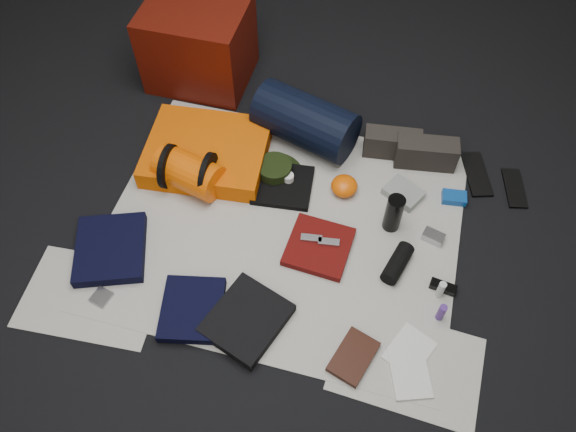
% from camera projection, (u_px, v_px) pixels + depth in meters
% --- Properties ---
extents(floor, '(4.50, 4.50, 0.02)m').
position_uv_depth(floor, '(283.00, 229.00, 2.61)').
color(floor, black).
rests_on(floor, ground).
extents(newspaper_mat, '(1.60, 1.30, 0.01)m').
position_uv_depth(newspaper_mat, '(283.00, 227.00, 2.60)').
color(newspaper_mat, beige).
rests_on(newspaper_mat, floor).
extents(newspaper_sheet_front_left, '(0.61, 0.44, 0.00)m').
position_uv_depth(newspaper_sheet_front_left, '(92.00, 296.00, 2.40)').
color(newspaper_sheet_front_left, beige).
rests_on(newspaper_sheet_front_left, floor).
extents(newspaper_sheet_front_right, '(0.60, 0.43, 0.00)m').
position_uv_depth(newspaper_sheet_front_right, '(407.00, 364.00, 2.24)').
color(newspaper_sheet_front_right, beige).
rests_on(newspaper_sheet_front_right, floor).
extents(red_cabinet, '(0.53, 0.44, 0.44)m').
position_uv_depth(red_cabinet, '(198.00, 44.00, 3.01)').
color(red_cabinet, '#4E0E05').
rests_on(red_cabinet, floor).
extents(sleeping_pad, '(0.63, 0.53, 0.11)m').
position_uv_depth(sleeping_pad, '(207.00, 152.00, 2.79)').
color(sleeping_pad, '#DD5602').
rests_on(sleeping_pad, newspaper_mat).
extents(stuff_sack, '(0.35, 0.25, 0.18)m').
position_uv_depth(stuff_sack, '(189.00, 173.00, 2.67)').
color(stuff_sack, '#DE5103').
rests_on(stuff_sack, newspaper_mat).
extents(sack_strap_left, '(0.02, 0.22, 0.22)m').
position_uv_depth(sack_strap_left, '(169.00, 166.00, 2.67)').
color(sack_strap_left, black).
rests_on(sack_strap_left, newspaper_mat).
extents(sack_strap_right, '(0.03, 0.22, 0.22)m').
position_uv_depth(sack_strap_right, '(208.00, 175.00, 2.64)').
color(sack_strap_right, black).
rests_on(sack_strap_right, newspaper_mat).
extents(navy_duffel, '(0.56, 0.40, 0.26)m').
position_uv_depth(navy_duffel, '(305.00, 121.00, 2.80)').
color(navy_duffel, black).
rests_on(navy_duffel, newspaper_mat).
extents(boonie_brim, '(0.32, 0.32, 0.01)m').
position_uv_depth(boonie_brim, '(275.00, 175.00, 2.77)').
color(boonie_brim, black).
rests_on(boonie_brim, newspaper_mat).
extents(boonie_crown, '(0.17, 0.17, 0.07)m').
position_uv_depth(boonie_crown, '(274.00, 170.00, 2.74)').
color(boonie_crown, black).
rests_on(boonie_crown, boonie_brim).
extents(hiking_boot_left, '(0.29, 0.14, 0.14)m').
position_uv_depth(hiking_boot_left, '(392.00, 143.00, 2.80)').
color(hiking_boot_left, '#28241F').
rests_on(hiking_boot_left, newspaper_mat).
extents(hiking_boot_right, '(0.31, 0.15, 0.15)m').
position_uv_depth(hiking_boot_right, '(426.00, 153.00, 2.76)').
color(hiking_boot_right, '#28241F').
rests_on(hiking_boot_right, newspaper_mat).
extents(flip_flop_left, '(0.18, 0.29, 0.02)m').
position_uv_depth(flip_flop_left, '(476.00, 174.00, 2.78)').
color(flip_flop_left, black).
rests_on(flip_flop_left, floor).
extents(flip_flop_right, '(0.13, 0.25, 0.01)m').
position_uv_depth(flip_flop_right, '(514.00, 188.00, 2.73)').
color(flip_flop_right, black).
rests_on(flip_flop_right, floor).
extents(trousers_navy_a, '(0.40, 0.43, 0.05)m').
position_uv_depth(trousers_navy_a, '(111.00, 249.00, 2.50)').
color(trousers_navy_a, black).
rests_on(trousers_navy_a, newspaper_mat).
extents(trousers_navy_b, '(0.31, 0.33, 0.05)m').
position_uv_depth(trousers_navy_b, '(192.00, 309.00, 2.34)').
color(trousers_navy_b, black).
rests_on(trousers_navy_b, newspaper_mat).
extents(trousers_charcoal, '(0.37, 0.39, 0.05)m').
position_uv_depth(trousers_charcoal, '(247.00, 320.00, 2.31)').
color(trousers_charcoal, black).
rests_on(trousers_charcoal, newspaper_mat).
extents(black_tshirt, '(0.31, 0.29, 0.03)m').
position_uv_depth(black_tshirt, '(283.00, 185.00, 2.72)').
color(black_tshirt, black).
rests_on(black_tshirt, newspaper_mat).
extents(red_shirt, '(0.29, 0.29, 0.04)m').
position_uv_depth(red_shirt, '(319.00, 247.00, 2.52)').
color(red_shirt, '#510B08').
rests_on(red_shirt, newspaper_mat).
extents(orange_stuff_sack, '(0.17, 0.17, 0.08)m').
position_uv_depth(orange_stuff_sack, '(344.00, 186.00, 2.68)').
color(orange_stuff_sack, '#DE5103').
rests_on(orange_stuff_sack, newspaper_mat).
extents(first_aid_pouch, '(0.21, 0.20, 0.04)m').
position_uv_depth(first_aid_pouch, '(403.00, 193.00, 2.69)').
color(first_aid_pouch, gray).
rests_on(first_aid_pouch, newspaper_mat).
extents(water_bottle, '(0.08, 0.08, 0.20)m').
position_uv_depth(water_bottle, '(394.00, 213.00, 2.52)').
color(water_bottle, black).
rests_on(water_bottle, newspaper_mat).
extents(speaker, '(0.13, 0.21, 0.08)m').
position_uv_depth(speaker, '(397.00, 263.00, 2.45)').
color(speaker, black).
rests_on(speaker, newspaper_mat).
extents(compact_camera, '(0.11, 0.08, 0.04)m').
position_uv_depth(compact_camera, '(433.00, 237.00, 2.55)').
color(compact_camera, '#AAAAAE').
rests_on(compact_camera, newspaper_mat).
extents(cyan_case, '(0.12, 0.08, 0.04)m').
position_uv_depth(cyan_case, '(454.00, 198.00, 2.67)').
color(cyan_case, navy).
rests_on(cyan_case, newspaper_mat).
extents(toiletry_purple, '(0.03, 0.03, 0.10)m').
position_uv_depth(toiletry_purple, '(441.00, 312.00, 2.31)').
color(toiletry_purple, '#472577').
rests_on(toiletry_purple, newspaper_mat).
extents(toiletry_clear, '(0.03, 0.03, 0.09)m').
position_uv_depth(toiletry_clear, '(441.00, 289.00, 2.36)').
color(toiletry_clear, '#B9BEB8').
rests_on(toiletry_clear, newspaper_mat).
extents(paperback_book, '(0.19, 0.24, 0.03)m').
position_uv_depth(paperback_book, '(353.00, 357.00, 2.23)').
color(paperback_book, black).
rests_on(paperback_book, newspaper_mat).
extents(map_booklet, '(0.21, 0.25, 0.01)m').
position_uv_depth(map_booklet, '(410.00, 372.00, 2.21)').
color(map_booklet, silver).
rests_on(map_booklet, newspaper_mat).
extents(map_printout, '(0.22, 0.24, 0.01)m').
position_uv_depth(map_printout, '(410.00, 350.00, 2.26)').
color(map_printout, silver).
rests_on(map_printout, newspaper_mat).
extents(sunglasses, '(0.12, 0.06, 0.03)m').
position_uv_depth(sunglasses, '(443.00, 287.00, 2.41)').
color(sunglasses, black).
rests_on(sunglasses, newspaper_mat).
extents(key_cluster, '(0.09, 0.09, 0.01)m').
position_uv_depth(key_cluster, '(102.00, 297.00, 2.39)').
color(key_cluster, '#AAAAAE').
rests_on(key_cluster, newspaper_mat).
extents(tape_roll, '(0.05, 0.05, 0.04)m').
position_uv_depth(tape_roll, '(288.00, 177.00, 2.71)').
color(tape_roll, silver).
rests_on(tape_roll, black_tshirt).
extents(energy_bar_a, '(0.10, 0.05, 0.01)m').
position_uv_depth(energy_bar_a, '(311.00, 238.00, 2.51)').
color(energy_bar_a, '#AAAAAE').
rests_on(energy_bar_a, red_shirt).
extents(energy_bar_b, '(0.10, 0.05, 0.01)m').
position_uv_depth(energy_bar_b, '(329.00, 242.00, 2.50)').
color(energy_bar_b, '#AAAAAE').
rests_on(energy_bar_b, red_shirt).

